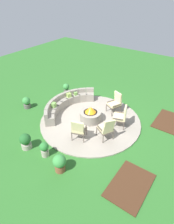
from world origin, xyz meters
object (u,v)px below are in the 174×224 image
object	(u,v)px
potted_plant_0	(66,88)
potted_plant_4	(26,141)
fire_pit	(90,115)
lounge_chair_front_left	(79,129)
potted_plant_2	(60,163)
lounge_chair_front_right	(106,128)
lounge_chair_back_left	(121,116)
curved_stone_bench	(66,103)
lounge_chair_back_right	(115,102)
potted_plant_1	(27,102)
potted_plant_3	(44,149)

from	to	relation	value
potted_plant_0	potted_plant_4	bearing A→B (deg)	-159.48
fire_pit	lounge_chair_front_left	bearing A→B (deg)	-165.10
lounge_chair_front_left	potted_plant_2	distance (m)	1.71
lounge_chair_front_left	lounge_chair_front_right	bearing A→B (deg)	16.98
lounge_chair_back_left	curved_stone_bench	bearing A→B (deg)	76.25
lounge_chair_back_right	potted_plant_0	world-z (taller)	lounge_chair_back_right
potted_plant_1	potted_plant_4	bearing A→B (deg)	-130.52
lounge_chair_front_right	lounge_chair_back_right	bearing A→B (deg)	47.03
lounge_chair_front_right	potted_plant_0	bearing A→B (deg)	90.76
lounge_chair_back_left	lounge_chair_front_left	bearing A→B (deg)	131.87
lounge_chair_front_left	potted_plant_3	size ratio (longest dim) A/B	1.65
potted_plant_1	lounge_chair_front_left	bearing A→B (deg)	-96.19
lounge_chair_front_right	potted_plant_3	world-z (taller)	lounge_chair_front_right
lounge_chair_back_right	potted_plant_1	bearing A→B (deg)	54.01
lounge_chair_front_right	fire_pit	bearing A→B (deg)	89.97
fire_pit	potted_plant_0	xyz separation A→B (m)	(1.40, 2.72, 0.01)
lounge_chair_back_left	lounge_chair_back_right	world-z (taller)	lounge_chair_back_right
fire_pit	potted_plant_3	size ratio (longest dim) A/B	1.58
fire_pit	potted_plant_4	distance (m)	3.17
potted_plant_1	potted_plant_3	bearing A→B (deg)	-119.75
potted_plant_0	potted_plant_2	size ratio (longest dim) A/B	0.93
lounge_chair_front_left	lounge_chair_back_right	world-z (taller)	lounge_chair_back_right
fire_pit	potted_plant_1	size ratio (longest dim) A/B	1.60
curved_stone_bench	potted_plant_1	size ratio (longest dim) A/B	5.60
lounge_chair_front_right	lounge_chair_back_left	xyz separation A→B (m)	(1.15, -0.09, -0.00)
curved_stone_bench	lounge_chair_back_right	world-z (taller)	lounge_chair_back_right
curved_stone_bench	potted_plant_0	distance (m)	1.66
potted_plant_3	lounge_chair_front_right	bearing A→B (deg)	-33.60
lounge_chair_back_left	fire_pit	bearing A→B (deg)	88.84
fire_pit	potted_plant_4	bearing A→B (deg)	160.08
potted_plant_0	lounge_chair_back_left	bearing A→B (deg)	-102.94
lounge_chair_back_left	potted_plant_2	world-z (taller)	lounge_chair_back_left
lounge_chair_back_left	lounge_chair_back_right	bearing A→B (deg)	22.16
lounge_chair_front_left	potted_plant_3	world-z (taller)	lounge_chair_front_left
lounge_chair_front_right	potted_plant_1	bearing A→B (deg)	121.93
fire_pit	lounge_chair_front_left	xyz separation A→B (m)	(-1.39, -0.37, 0.25)
lounge_chair_back_right	potted_plant_1	xyz separation A→B (m)	(-2.30, 4.01, -0.29)
lounge_chair_front_right	potted_plant_0	xyz separation A→B (m)	(2.09, 3.99, -0.24)
lounge_chair_back_right	potted_plant_2	xyz separation A→B (m)	(-4.35, -0.20, -0.22)
curved_stone_bench	potted_plant_2	size ratio (longest dim) A/B	4.93
potted_plant_2	potted_plant_4	size ratio (longest dim) A/B	1.04
curved_stone_bench	potted_plant_3	xyz separation A→B (m)	(-2.98, -1.48, 0.00)
potted_plant_4	lounge_chair_back_left	bearing A→B (deg)	-35.39
lounge_chair_front_right	potted_plant_3	size ratio (longest dim) A/B	1.69
potted_plant_2	potted_plant_3	bearing A→B (deg)	78.66
fire_pit	curved_stone_bench	size ratio (longest dim) A/B	0.29
lounge_chair_back_right	potted_plant_1	world-z (taller)	lounge_chair_back_right
lounge_chair_front_left	lounge_chair_front_right	xyz separation A→B (m)	(0.70, -0.90, -0.00)
potted_plant_3	potted_plant_4	size ratio (longest dim) A/B	0.93
potted_plant_3	lounge_chair_front_left	bearing A→B (deg)	-20.05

